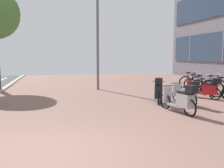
{
  "coord_description": "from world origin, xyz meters",
  "views": [
    {
      "loc": [
        0.25,
        -4.42,
        1.87
      ],
      "look_at": [
        1.91,
        2.26,
        1.07
      ],
      "focal_mm": 38.78,
      "sensor_mm": 36.0,
      "label": 1
    }
  ],
  "objects_px": {
    "bicycle_rack_03": "(213,87)",
    "bicycle_rack_05": "(196,84)",
    "bicycle_rack_02": "(224,89)",
    "lamp_post": "(98,31)",
    "bicycle_rack_06": "(191,82)",
    "scooter_far": "(206,89)",
    "scooter_near": "(158,91)",
    "scooter_mid": "(187,93)",
    "bicycle_rack_04": "(203,86)",
    "scooter_extra": "(181,100)"
  },
  "relations": [
    {
      "from": "bicycle_rack_06",
      "to": "scooter_near",
      "type": "height_order",
      "value": "scooter_near"
    },
    {
      "from": "bicycle_rack_06",
      "to": "scooter_near",
      "type": "relative_size",
      "value": 0.84
    },
    {
      "from": "bicycle_rack_06",
      "to": "scooter_far",
      "type": "height_order",
      "value": "bicycle_rack_06"
    },
    {
      "from": "bicycle_rack_06",
      "to": "scooter_far",
      "type": "xyz_separation_m",
      "value": [
        -1.27,
        -3.21,
        0.07
      ]
    },
    {
      "from": "bicycle_rack_04",
      "to": "lamp_post",
      "type": "bearing_deg",
      "value": 155.07
    },
    {
      "from": "scooter_far",
      "to": "scooter_extra",
      "type": "bearing_deg",
      "value": -137.89
    },
    {
      "from": "scooter_mid",
      "to": "scooter_far",
      "type": "xyz_separation_m",
      "value": [
        1.57,
        1.08,
        -0.01
      ]
    },
    {
      "from": "bicycle_rack_03",
      "to": "scooter_far",
      "type": "bearing_deg",
      "value": -140.36
    },
    {
      "from": "scooter_mid",
      "to": "lamp_post",
      "type": "bearing_deg",
      "value": 116.28
    },
    {
      "from": "bicycle_rack_06",
      "to": "scooter_extra",
      "type": "distance_m",
      "value": 6.65
    },
    {
      "from": "scooter_near",
      "to": "scooter_mid",
      "type": "distance_m",
      "value": 1.11
    },
    {
      "from": "scooter_extra",
      "to": "bicycle_rack_03",
      "type": "bearing_deg",
      "value": 41.4
    },
    {
      "from": "bicycle_rack_02",
      "to": "bicycle_rack_03",
      "type": "height_order",
      "value": "bicycle_rack_03"
    },
    {
      "from": "scooter_near",
      "to": "lamp_post",
      "type": "bearing_deg",
      "value": 110.45
    },
    {
      "from": "scooter_far",
      "to": "scooter_extra",
      "type": "height_order",
      "value": "scooter_extra"
    },
    {
      "from": "bicycle_rack_04",
      "to": "bicycle_rack_06",
      "type": "distance_m",
      "value": 1.59
    },
    {
      "from": "bicycle_rack_03",
      "to": "bicycle_rack_06",
      "type": "xyz_separation_m",
      "value": [
        0.23,
        2.35,
        -0.0
      ]
    },
    {
      "from": "bicycle_rack_02",
      "to": "scooter_far",
      "type": "distance_m",
      "value": 1.04
    },
    {
      "from": "bicycle_rack_02",
      "to": "bicycle_rack_03",
      "type": "relative_size",
      "value": 0.96
    },
    {
      "from": "bicycle_rack_03",
      "to": "lamp_post",
      "type": "xyz_separation_m",
      "value": [
        -5.12,
        3.14,
        2.89
      ]
    },
    {
      "from": "bicycle_rack_06",
      "to": "scooter_mid",
      "type": "height_order",
      "value": "bicycle_rack_06"
    },
    {
      "from": "bicycle_rack_05",
      "to": "scooter_far",
      "type": "xyz_separation_m",
      "value": [
        -1.08,
        -2.43,
        0.09
      ]
    },
    {
      "from": "scooter_mid",
      "to": "scooter_extra",
      "type": "xyz_separation_m",
      "value": [
        -0.94,
        -1.19,
        0.01
      ]
    },
    {
      "from": "bicycle_rack_05",
      "to": "scooter_extra",
      "type": "relative_size",
      "value": 0.73
    },
    {
      "from": "bicycle_rack_05",
      "to": "bicycle_rack_06",
      "type": "distance_m",
      "value": 0.81
    },
    {
      "from": "scooter_mid",
      "to": "scooter_extra",
      "type": "relative_size",
      "value": 1.0
    },
    {
      "from": "bicycle_rack_03",
      "to": "bicycle_rack_05",
      "type": "xyz_separation_m",
      "value": [
        0.04,
        1.57,
        -0.02
      ]
    },
    {
      "from": "bicycle_rack_02",
      "to": "bicycle_rack_04",
      "type": "xyz_separation_m",
      "value": [
        -0.03,
        1.57,
        -0.02
      ]
    },
    {
      "from": "bicycle_rack_06",
      "to": "scooter_mid",
      "type": "bearing_deg",
      "value": -123.52
    },
    {
      "from": "bicycle_rack_06",
      "to": "lamp_post",
      "type": "height_order",
      "value": "lamp_post"
    },
    {
      "from": "bicycle_rack_04",
      "to": "scooter_near",
      "type": "height_order",
      "value": "scooter_near"
    },
    {
      "from": "bicycle_rack_05",
      "to": "lamp_post",
      "type": "height_order",
      "value": "lamp_post"
    },
    {
      "from": "scooter_mid",
      "to": "bicycle_rack_04",
      "type": "bearing_deg",
      "value": 46.69
    },
    {
      "from": "scooter_mid",
      "to": "bicycle_rack_06",
      "type": "bearing_deg",
      "value": 56.48
    },
    {
      "from": "bicycle_rack_02",
      "to": "scooter_mid",
      "type": "bearing_deg",
      "value": -156.02
    },
    {
      "from": "lamp_post",
      "to": "bicycle_rack_04",
      "type": "bearing_deg",
      "value": -24.93
    },
    {
      "from": "bicycle_rack_05",
      "to": "scooter_mid",
      "type": "distance_m",
      "value": 4.39
    },
    {
      "from": "bicycle_rack_02",
      "to": "scooter_far",
      "type": "height_order",
      "value": "bicycle_rack_02"
    },
    {
      "from": "bicycle_rack_03",
      "to": "scooter_mid",
      "type": "relative_size",
      "value": 0.82
    },
    {
      "from": "bicycle_rack_03",
      "to": "scooter_mid",
      "type": "xyz_separation_m",
      "value": [
        -2.61,
        -1.94,
        0.08
      ]
    },
    {
      "from": "scooter_near",
      "to": "scooter_far",
      "type": "xyz_separation_m",
      "value": [
        2.44,
        0.39,
        -0.04
      ]
    },
    {
      "from": "bicycle_rack_05",
      "to": "bicycle_rack_06",
      "type": "bearing_deg",
      "value": 75.99
    },
    {
      "from": "bicycle_rack_04",
      "to": "scooter_near",
      "type": "xyz_separation_m",
      "value": [
        -3.44,
        -2.04,
        0.14
      ]
    },
    {
      "from": "bicycle_rack_02",
      "to": "lamp_post",
      "type": "distance_m",
      "value": 7.07
    },
    {
      "from": "bicycle_rack_04",
      "to": "bicycle_rack_06",
      "type": "xyz_separation_m",
      "value": [
        0.27,
        1.56,
        0.02
      ]
    },
    {
      "from": "scooter_extra",
      "to": "bicycle_rack_06",
      "type": "bearing_deg",
      "value": 55.38
    },
    {
      "from": "scooter_extra",
      "to": "bicycle_rack_05",
      "type": "bearing_deg",
      "value": 52.63
    },
    {
      "from": "bicycle_rack_04",
      "to": "scooter_mid",
      "type": "relative_size",
      "value": 0.74
    },
    {
      "from": "bicycle_rack_05",
      "to": "lamp_post",
      "type": "relative_size",
      "value": 0.22
    },
    {
      "from": "lamp_post",
      "to": "bicycle_rack_05",
      "type": "bearing_deg",
      "value": -17.02
    }
  ]
}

